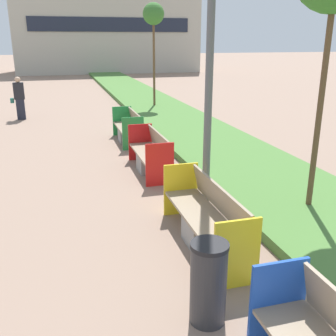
# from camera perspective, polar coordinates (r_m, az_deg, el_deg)

# --- Properties ---
(planter_grass_strip) EXTENTS (2.80, 120.00, 0.18)m
(planter_grass_strip) POSITION_cam_1_polar(r_m,az_deg,el_deg) (11.94, 5.85, 3.94)
(planter_grass_strip) COLOR #4C7A38
(planter_grass_strip) RESTS_ON ground
(building_backdrop) EXTENTS (16.75, 7.58, 7.71)m
(building_backdrop) POSITION_cam_1_polar(r_m,az_deg,el_deg) (40.65, -8.98, 19.16)
(building_backdrop) COLOR #B2AD9E
(building_backdrop) RESTS_ON ground
(bench_yellow_frame) EXTENTS (0.65, 2.36, 0.94)m
(bench_yellow_frame) POSITION_cam_1_polar(r_m,az_deg,el_deg) (6.05, 5.55, -7.70)
(bench_yellow_frame) COLOR gray
(bench_yellow_frame) RESTS_ON ground
(bench_red_frame) EXTENTS (0.65, 2.06, 0.94)m
(bench_red_frame) POSITION_cam_1_polar(r_m,az_deg,el_deg) (9.33, -2.53, 1.72)
(bench_red_frame) COLOR gray
(bench_red_frame) RESTS_ON ground
(bench_green_frame) EXTENTS (0.65, 1.94, 0.94)m
(bench_green_frame) POSITION_cam_1_polar(r_m,az_deg,el_deg) (12.13, -5.75, 5.50)
(bench_green_frame) COLOR gray
(bench_green_frame) RESTS_ON ground
(litter_bin) EXTENTS (0.42, 0.42, 0.97)m
(litter_bin) POSITION_cam_1_polar(r_m,az_deg,el_deg) (4.47, 5.87, -16.24)
(litter_bin) COLOR #2D2D30
(litter_bin) RESTS_ON ground
(sapling_tree_far) EXTENTS (0.91, 0.91, 4.49)m
(sapling_tree_far) POSITION_cam_1_polar(r_m,az_deg,el_deg) (17.81, -2.12, 21.14)
(sapling_tree_far) COLOR brown
(sapling_tree_far) RESTS_ON ground
(pedestrian_walking) EXTENTS (0.53, 0.24, 1.65)m
(pedestrian_walking) POSITION_cam_1_polar(r_m,az_deg,el_deg) (16.52, -20.77, 9.46)
(pedestrian_walking) COLOR #232633
(pedestrian_walking) RESTS_ON ground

